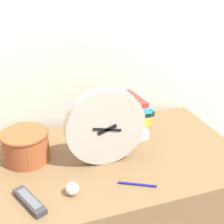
% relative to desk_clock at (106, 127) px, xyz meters
% --- Properties ---
extents(wall_back, '(6.00, 0.04, 2.40)m').
position_rel_desk_clock_xyz_m(wall_back, '(-0.04, 0.41, 0.28)').
color(wall_back, silver).
rests_on(wall_back, ground_plane).
extents(desk_clock, '(0.30, 0.04, 0.30)m').
position_rel_desk_clock_xyz_m(desk_clock, '(0.00, 0.00, 0.00)').
color(desk_clock, '#B7B2A8').
rests_on(desk_clock, desk).
extents(book_stack, '(0.27, 0.21, 0.17)m').
position_rel_desk_clock_xyz_m(book_stack, '(0.11, 0.17, -0.06)').
color(book_stack, white).
rests_on(book_stack, desk).
extents(basket, '(0.18, 0.18, 0.12)m').
position_rel_desk_clock_xyz_m(basket, '(-0.28, 0.11, -0.09)').
color(basket, '#994C28').
rests_on(basket, desk).
extents(tv_remote, '(0.10, 0.15, 0.02)m').
position_rel_desk_clock_xyz_m(tv_remote, '(-0.30, -0.14, -0.14)').
color(tv_remote, '#333338').
rests_on(tv_remote, desk).
extents(crumpled_paper_ball, '(0.04, 0.04, 0.04)m').
position_rel_desk_clock_xyz_m(crumpled_paper_ball, '(-0.16, -0.14, -0.13)').
color(crumpled_paper_ball, white).
rests_on(crumpled_paper_ball, desk).
extents(pen, '(0.12, 0.07, 0.01)m').
position_rel_desk_clock_xyz_m(pen, '(0.06, -0.17, -0.15)').
color(pen, navy).
rests_on(pen, desk).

